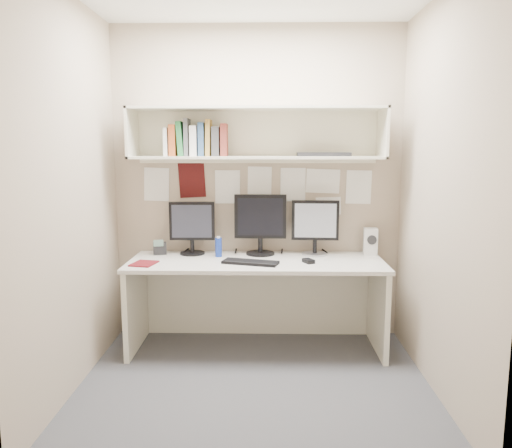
{
  "coord_description": "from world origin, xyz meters",
  "views": [
    {
      "loc": [
        0.08,
        -3.19,
        1.61
      ],
      "look_at": [
        0.0,
        0.35,
        1.06
      ],
      "focal_mm": 35.0,
      "sensor_mm": 36.0,
      "label": 1
    }
  ],
  "objects_px": {
    "desk": "(256,304)",
    "keyboard": "(250,262)",
    "monitor_right": "(315,225)",
    "monitor_left": "(192,225)",
    "speaker": "(370,241)",
    "desk_phone": "(160,248)",
    "maroon_notebook": "(144,264)",
    "monitor_center": "(260,222)"
  },
  "relations": [
    {
      "from": "maroon_notebook",
      "to": "desk_phone",
      "type": "height_order",
      "value": "desk_phone"
    },
    {
      "from": "speaker",
      "to": "desk",
      "type": "bearing_deg",
      "value": -159.76
    },
    {
      "from": "desk",
      "to": "keyboard",
      "type": "distance_m",
      "value": 0.4
    },
    {
      "from": "monitor_left",
      "to": "desk_phone",
      "type": "bearing_deg",
      "value": -177.3
    },
    {
      "from": "monitor_left",
      "to": "desk_phone",
      "type": "distance_m",
      "value": 0.33
    },
    {
      "from": "desk",
      "to": "monitor_right",
      "type": "height_order",
      "value": "monitor_right"
    },
    {
      "from": "monitor_center",
      "to": "desk_phone",
      "type": "distance_m",
      "value": 0.86
    },
    {
      "from": "desk",
      "to": "maroon_notebook",
      "type": "distance_m",
      "value": 0.94
    },
    {
      "from": "monitor_center",
      "to": "monitor_right",
      "type": "bearing_deg",
      "value": 0.95
    },
    {
      "from": "speaker",
      "to": "maroon_notebook",
      "type": "height_order",
      "value": "speaker"
    },
    {
      "from": "speaker",
      "to": "desk_phone",
      "type": "height_order",
      "value": "speaker"
    },
    {
      "from": "monitor_center",
      "to": "monitor_right",
      "type": "distance_m",
      "value": 0.45
    },
    {
      "from": "desk",
      "to": "monitor_right",
      "type": "xyz_separation_m",
      "value": [
        0.48,
        0.22,
        0.61
      ]
    },
    {
      "from": "monitor_left",
      "to": "monitor_right",
      "type": "relative_size",
      "value": 0.97
    },
    {
      "from": "desk",
      "to": "keyboard",
      "type": "xyz_separation_m",
      "value": [
        -0.04,
        -0.13,
        0.37
      ]
    },
    {
      "from": "monitor_left",
      "to": "maroon_notebook",
      "type": "relative_size",
      "value": 2.16
    },
    {
      "from": "speaker",
      "to": "maroon_notebook",
      "type": "distance_m",
      "value": 1.84
    },
    {
      "from": "desk",
      "to": "monitor_left",
      "type": "xyz_separation_m",
      "value": [
        -0.54,
        0.22,
        0.6
      ]
    },
    {
      "from": "monitor_left",
      "to": "keyboard",
      "type": "bearing_deg",
      "value": -35.96
    },
    {
      "from": "speaker",
      "to": "monitor_center",
      "type": "bearing_deg",
      "value": -172.81
    },
    {
      "from": "monitor_left",
      "to": "keyboard",
      "type": "relative_size",
      "value": 1.03
    },
    {
      "from": "monitor_right",
      "to": "keyboard",
      "type": "distance_m",
      "value": 0.67
    },
    {
      "from": "maroon_notebook",
      "to": "desk",
      "type": "bearing_deg",
      "value": 23.09
    },
    {
      "from": "monitor_left",
      "to": "speaker",
      "type": "height_order",
      "value": "monitor_left"
    },
    {
      "from": "speaker",
      "to": "desk_phone",
      "type": "bearing_deg",
      "value": -172.63
    },
    {
      "from": "monitor_right",
      "to": "desk_phone",
      "type": "distance_m",
      "value": 1.3
    },
    {
      "from": "desk",
      "to": "monitor_left",
      "type": "bearing_deg",
      "value": 157.81
    },
    {
      "from": "monitor_right",
      "to": "keyboard",
      "type": "bearing_deg",
      "value": -143.73
    },
    {
      "from": "monitor_center",
      "to": "keyboard",
      "type": "relative_size",
      "value": 1.17
    },
    {
      "from": "monitor_left",
      "to": "monitor_center",
      "type": "relative_size",
      "value": 0.88
    },
    {
      "from": "monitor_center",
      "to": "speaker",
      "type": "height_order",
      "value": "monitor_center"
    },
    {
      "from": "desk_phone",
      "to": "speaker",
      "type": "bearing_deg",
      "value": -11.23
    },
    {
      "from": "speaker",
      "to": "desk_phone",
      "type": "relative_size",
      "value": 1.71
    },
    {
      "from": "monitor_left",
      "to": "speaker",
      "type": "xyz_separation_m",
      "value": [
        1.48,
        0.01,
        -0.13
      ]
    },
    {
      "from": "desk",
      "to": "keyboard",
      "type": "relative_size",
      "value": 4.72
    },
    {
      "from": "desk",
      "to": "monitor_left",
      "type": "height_order",
      "value": "monitor_left"
    },
    {
      "from": "monitor_left",
      "to": "desk_phone",
      "type": "height_order",
      "value": "monitor_left"
    },
    {
      "from": "monitor_left",
      "to": "keyboard",
      "type": "xyz_separation_m",
      "value": [
        0.49,
        -0.35,
        -0.23
      ]
    },
    {
      "from": "monitor_center",
      "to": "maroon_notebook",
      "type": "xyz_separation_m",
      "value": [
        -0.88,
        -0.38,
        -0.26
      ]
    },
    {
      "from": "speaker",
      "to": "maroon_notebook",
      "type": "xyz_separation_m",
      "value": [
        -1.79,
        -0.4,
        -0.1
      ]
    },
    {
      "from": "keyboard",
      "to": "maroon_notebook",
      "type": "distance_m",
      "value": 0.81
    },
    {
      "from": "monitor_right",
      "to": "desk_phone",
      "type": "xyz_separation_m",
      "value": [
        -1.29,
        -0.02,
        -0.2
      ]
    }
  ]
}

